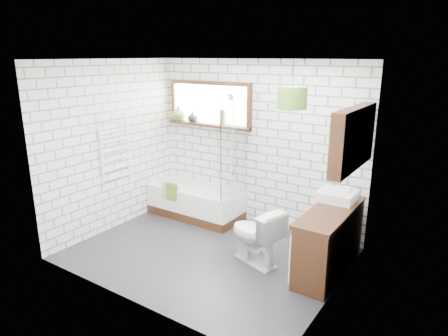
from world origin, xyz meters
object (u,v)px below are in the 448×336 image
Objects in this scene: bathtub at (196,201)px; basin at (337,196)px; toilet at (255,235)px; pendant at (292,98)px; vanity at (329,241)px.

basin reaches higher than bathtub.
basin is 0.59× the size of toilet.
vanity is at bearing 31.20° from pendant.
basin is at bearing -2.99° from bathtub.
vanity is at bearing 128.25° from toilet.
bathtub is 2.04× the size of toilet.
toilet is at bearing -173.11° from pendant.
vanity is 3.09× the size of basin.
pendant is at bearing -122.27° from basin.
vanity is 1.79m from pendant.
pendant is at bearing 114.40° from toilet.
toilet is (-0.79, -0.67, -0.47)m from basin.
pendant is (-0.39, -0.62, 1.25)m from basin.
bathtub is 2.45m from vanity.
pendant is (0.40, 0.05, 1.72)m from toilet.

